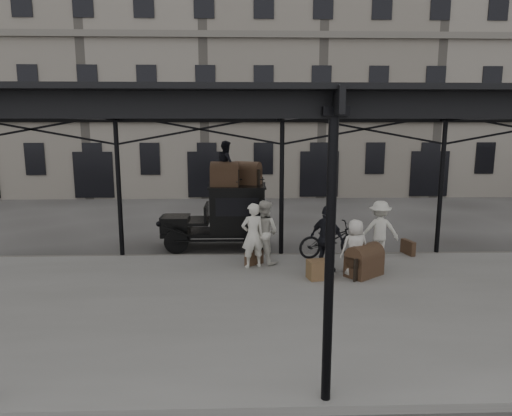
% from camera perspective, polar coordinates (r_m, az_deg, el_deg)
% --- Properties ---
extents(ground, '(120.00, 120.00, 0.00)m').
position_cam_1_polar(ground, '(12.72, 3.91, -8.84)').
color(ground, '#383533').
rests_on(ground, ground).
extents(platform, '(28.00, 8.00, 0.15)m').
position_cam_1_polar(platform, '(10.83, 4.98, -11.93)').
color(platform, slate).
rests_on(platform, ground).
extents(canopy, '(22.50, 9.00, 4.74)m').
position_cam_1_polar(canopy, '(10.31, 5.20, 12.65)').
color(canopy, black).
rests_on(canopy, ground).
extents(building_frontage, '(64.00, 8.00, 14.00)m').
position_cam_1_polar(building_frontage, '(30.11, 0.58, 15.72)').
color(building_frontage, slate).
rests_on(building_frontage, ground).
extents(taxi, '(3.65, 1.55, 2.18)m').
position_cam_1_polar(taxi, '(15.56, -3.52, -0.68)').
color(taxi, black).
rests_on(taxi, ground).
extents(porter_left, '(0.79, 0.65, 1.87)m').
position_cam_1_polar(porter_left, '(12.97, -0.42, -3.45)').
color(porter_left, beige).
rests_on(porter_left, platform).
extents(porter_midleft, '(1.15, 1.12, 1.87)m').
position_cam_1_polar(porter_midleft, '(13.41, 1.02, -2.98)').
color(porter_midleft, beige).
rests_on(porter_midleft, platform).
extents(porter_centre, '(0.83, 0.60, 1.56)m').
position_cam_1_polar(porter_centre, '(12.53, 12.27, -4.91)').
color(porter_centre, beige).
rests_on(porter_centre, platform).
extents(porter_official, '(1.08, 1.12, 1.88)m').
position_cam_1_polar(porter_official, '(12.69, 8.88, -3.85)').
color(porter_official, black).
rests_on(porter_official, platform).
extents(porter_right, '(1.22, 0.79, 1.79)m').
position_cam_1_polar(porter_right, '(14.29, 15.19, -2.68)').
color(porter_right, silver).
rests_on(porter_right, platform).
extents(bicycle, '(2.20, 1.23, 1.09)m').
position_cam_1_polar(bicycle, '(14.25, 9.32, -3.92)').
color(bicycle, black).
rests_on(bicycle, platform).
extents(porter_roof, '(0.69, 0.82, 1.49)m').
position_cam_1_polar(porter_roof, '(15.23, -3.72, 5.61)').
color(porter_roof, black).
rests_on(porter_roof, taxi).
extents(steamer_trunk_roof_near, '(0.97, 0.64, 0.68)m').
position_cam_1_polar(steamer_trunk_roof_near, '(15.12, -3.91, 4.03)').
color(steamer_trunk_roof_near, '#422A1E').
rests_on(steamer_trunk_roof_near, taxi).
extents(steamer_trunk_roof_far, '(1.03, 0.85, 0.65)m').
position_cam_1_polar(steamer_trunk_roof_far, '(15.56, -1.09, 4.18)').
color(steamer_trunk_roof_far, '#422A1E').
rests_on(steamer_trunk_roof_far, taxi).
extents(steamer_trunk_platform, '(1.15, 1.09, 0.73)m').
position_cam_1_polar(steamer_trunk_platform, '(12.73, 13.37, -6.66)').
color(steamer_trunk_platform, '#422A1E').
rests_on(steamer_trunk_platform, platform).
extents(wicker_hamper, '(0.68, 0.56, 0.50)m').
position_cam_1_polar(wicker_hamper, '(12.30, 7.91, -7.63)').
color(wicker_hamper, brown).
rests_on(wicker_hamper, platform).
extents(suitcase_upright, '(0.30, 0.62, 0.45)m').
position_cam_1_polar(suitcase_upright, '(15.20, 18.47, -4.68)').
color(suitcase_upright, '#422A1E').
rests_on(suitcase_upright, platform).
extents(suitcase_flat, '(0.57, 0.49, 0.40)m').
position_cam_1_polar(suitcase_flat, '(13.38, -0.25, -6.27)').
color(suitcase_flat, '#422A1E').
rests_on(suitcase_flat, platform).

